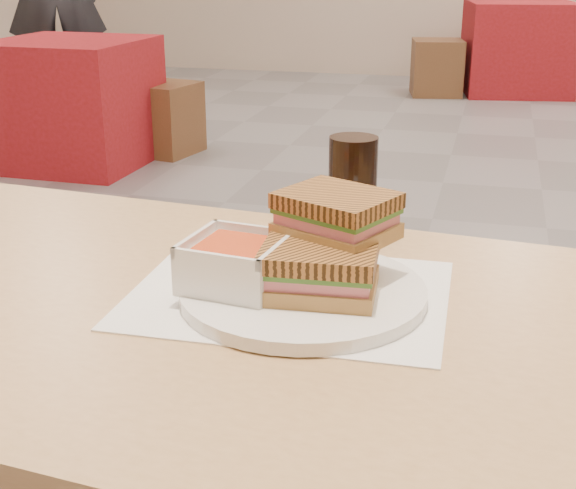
% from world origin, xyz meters
% --- Properties ---
extents(main_table, '(1.26, 0.80, 0.75)m').
position_xyz_m(main_table, '(-0.11, -2.04, 0.64)').
color(main_table, tan).
rests_on(main_table, ground).
extents(tray_liner, '(0.39, 0.31, 0.00)m').
position_xyz_m(tray_liner, '(0.01, -1.99, 0.75)').
color(tray_liner, white).
rests_on(tray_liner, main_table).
extents(plate, '(0.30, 0.30, 0.02)m').
position_xyz_m(plate, '(0.03, -2.00, 0.76)').
color(plate, white).
rests_on(plate, tray_liner).
extents(soup_bowl, '(0.13, 0.13, 0.06)m').
position_xyz_m(soup_bowl, '(-0.05, -2.02, 0.79)').
color(soup_bowl, white).
rests_on(soup_bowl, plate).
extents(panini_lower, '(0.14, 0.12, 0.06)m').
position_xyz_m(panini_lower, '(0.05, -2.01, 0.80)').
color(panini_lower, '#B38747').
rests_on(panini_lower, plate).
extents(panini_upper, '(0.16, 0.15, 0.06)m').
position_xyz_m(panini_upper, '(0.06, -1.95, 0.85)').
color(panini_upper, '#B38747').
rests_on(panini_upper, panini_lower).
extents(cola_glass, '(0.07, 0.07, 0.15)m').
position_xyz_m(cola_glass, '(0.04, -1.76, 0.83)').
color(cola_glass, black).
rests_on(cola_glass, main_table).
extents(bg_table_0, '(0.80, 0.80, 0.69)m').
position_xyz_m(bg_table_0, '(-2.06, 1.14, 0.35)').
color(bg_table_0, maroon).
rests_on(bg_table_0, ground).
extents(bg_table_2, '(0.98, 0.98, 0.75)m').
position_xyz_m(bg_table_2, '(0.36, 4.29, 0.38)').
color(bg_table_2, maroon).
rests_on(bg_table_2, ground).
extents(bg_chair_0l, '(0.43, 0.43, 0.46)m').
position_xyz_m(bg_chair_0l, '(-2.82, 1.87, 0.23)').
color(bg_chair_0l, brown).
rests_on(bg_chair_0l, ground).
extents(bg_chair_0r, '(0.44, 0.44, 0.42)m').
position_xyz_m(bg_chair_0r, '(-1.68, 1.49, 0.21)').
color(bg_chair_0r, brown).
rests_on(bg_chair_0r, ground).
extents(bg_chair_2l, '(0.48, 0.48, 0.46)m').
position_xyz_m(bg_chair_2l, '(-0.28, 3.99, 0.23)').
color(bg_chair_2l, brown).
rests_on(bg_chair_2l, ground).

